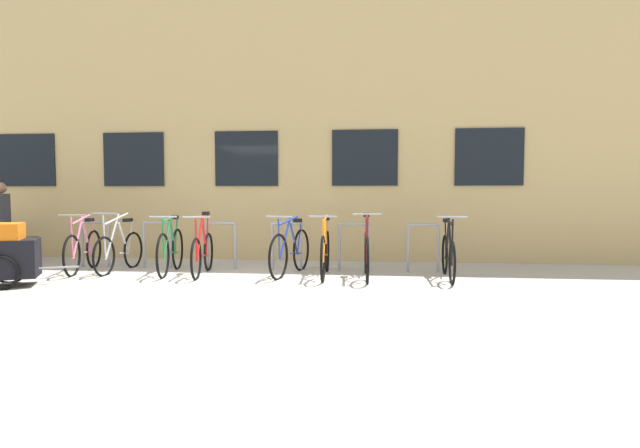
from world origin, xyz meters
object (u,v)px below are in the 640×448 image
object	(u,v)px
bicycle_pink	(83,250)
backpack	(10,260)
bicycle_orange	(325,252)
bicycle_red	(203,252)
person_by_bench	(1,218)
bicycle_black	(448,255)
bicycle_green	(171,250)
bicycle_silver	(119,250)
bicycle_blue	(290,251)
bicycle_maroon	(367,253)
bike_trailer	(2,253)

from	to	relation	value
bicycle_pink	backpack	world-z (taller)	bicycle_pink
backpack	bicycle_orange	bearing A→B (deg)	-4.32
bicycle_red	backpack	world-z (taller)	bicycle_red
bicycle_orange	person_by_bench	xyz separation A→B (m)	(-6.26, 0.66, 0.51)
bicycle_black	bicycle_orange	bearing A→B (deg)	179.34
bicycle_green	bicycle_black	bearing A→B (deg)	-0.65
person_by_bench	bicycle_silver	bearing A→B (deg)	-11.62
bicycle_red	bicycle_black	xyz separation A→B (m)	(4.06, 0.05, -0.01)
bicycle_orange	bicycle_blue	distance (m)	0.61
bicycle_maroon	backpack	bearing A→B (deg)	-178.46
bicycle_orange	bicycle_blue	world-z (taller)	bicycle_orange
bike_trailer	bicycle_pink	bearing A→B (deg)	75.84
bicycle_blue	backpack	world-z (taller)	bicycle_blue
bicycle_black	backpack	bearing A→B (deg)	-178.16
bicycle_green	bicycle_orange	bearing A→B (deg)	-0.65
bicycle_black	bicycle_blue	bearing A→B (deg)	177.31
bicycle_pink	backpack	size ratio (longest dim) A/B	3.87
bicycle_maroon	person_by_bench	xyz separation A→B (m)	(-6.94, 0.75, 0.51)
bicycle_maroon	bike_trailer	xyz separation A→B (m)	(-5.31, -1.35, 0.09)
bike_trailer	person_by_bench	xyz separation A→B (m)	(-1.63, 2.10, 0.41)
bicycle_maroon	person_by_bench	size ratio (longest dim) A/B	1.10
bicycle_silver	bicycle_red	xyz separation A→B (m)	(1.57, -0.19, 0.01)
bicycle_maroon	bicycle_pink	bearing A→B (deg)	178.42
bicycle_blue	bicycle_maroon	xyz separation A→B (m)	(1.28, -0.20, -0.00)
bicycle_red	bicycle_pink	bearing A→B (deg)	177.19
bicycle_green	bicycle_maroon	bearing A→B (deg)	-2.18
bicycle_red	person_by_bench	distance (m)	4.29
backpack	person_by_bench	bearing A→B (deg)	125.31
bicycle_green	bicycle_black	size ratio (longest dim) A/B	1.01
bicycle_silver	bicycle_black	distance (m)	5.63
bicycle_silver	bicycle_red	world-z (taller)	bicycle_red
bicycle_blue	bicycle_pink	bearing A→B (deg)	-179.06
bicycle_pink	backpack	distance (m)	1.22
bicycle_silver	bike_trailer	size ratio (longest dim) A/B	1.16
bicycle_pink	bike_trailer	xyz separation A→B (m)	(-0.37, -1.48, 0.11)
bicycle_blue	bike_trailer	world-z (taller)	bicycle_blue
bicycle_orange	bicycle_silver	xyz separation A→B (m)	(-3.63, 0.12, -0.02)
bicycle_pink	bicycle_maroon	size ratio (longest dim) A/B	0.98
bicycle_green	person_by_bench	distance (m)	3.68
bicycle_blue	bicycle_red	size ratio (longest dim) A/B	1.06
backpack	bike_trailer	bearing A→B (deg)	-63.20
bicycle_pink	bicycle_silver	distance (m)	0.62
person_by_bench	backpack	world-z (taller)	person_by_bench
bicycle_orange	backpack	xyz separation A→B (m)	(-5.42, -0.26, -0.18)
bicycle_pink	bicycle_red	world-z (taller)	bicycle_red
bicycle_green	backpack	size ratio (longest dim) A/B	3.96
bicycle_green	bicycle_pink	bearing A→B (deg)	179.68
bicycle_green	backpack	world-z (taller)	bicycle_green
bicycle_red	backpack	distance (m)	3.36
bicycle_silver	backpack	world-z (taller)	bicycle_silver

